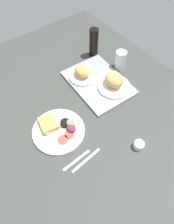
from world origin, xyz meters
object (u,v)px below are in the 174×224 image
object	(u,v)px
espresso_cup	(139,145)
soda_bottle	(94,43)
bread_plate_near	(83,73)
fork	(77,160)
bread_plate_far	(114,82)
plate_with_salad	(58,129)
serving_tray	(98,82)
knife	(86,160)
drinking_glass	(120,60)

from	to	relation	value
espresso_cup	soda_bottle	bearing A→B (deg)	158.94
bread_plate_near	fork	xyz separation A→B (cm)	(45.17, -38.01, -4.71)
bread_plate_far	espresso_cup	bearing A→B (deg)	-24.08
plate_with_salad	fork	world-z (taller)	plate_with_salad
serving_tray	knife	bearing A→B (deg)	-45.92
bread_plate_near	bread_plate_far	distance (cm)	22.10
plate_with_salad	drinking_glass	bearing A→B (deg)	105.37
fork	knife	xyz separation A→B (cm)	(3.00, 4.00, 0.00)
espresso_cup	fork	distance (cm)	33.92
bread_plate_far	espresso_cup	distance (cm)	43.88
serving_tray	espresso_cup	world-z (taller)	espresso_cup
bread_plate_near	knife	bearing A→B (deg)	-35.22
bread_plate_near	soda_bottle	bearing A→B (deg)	125.13
bread_plate_near	drinking_glass	world-z (taller)	drinking_glass
serving_tray	bread_plate_near	distance (cm)	12.11
plate_with_salad	knife	xyz separation A→B (cm)	(23.65, 1.59, -1.41)
serving_tray	bread_plate_near	world-z (taller)	bread_plate_near
soda_bottle	fork	size ratio (longest dim) A/B	1.24
plate_with_salad	fork	xyz separation A→B (cm)	(20.65, -2.41, -1.41)
bread_plate_far	bread_plate_near	bearing A→B (deg)	-151.26
fork	drinking_glass	bearing A→B (deg)	28.27
plate_with_salad	fork	distance (cm)	20.84
drinking_glass	fork	distance (cm)	75.71
serving_tray	espresso_cup	bearing A→B (deg)	-14.35
bread_plate_far	plate_with_salad	xyz separation A→B (cm)	(5.14, -46.22, -3.99)
knife	serving_tray	bearing A→B (deg)	39.68
serving_tray	knife	size ratio (longest dim) A/B	2.37
soda_bottle	bread_plate_far	bearing A→B (deg)	-17.41
bread_plate_far	knife	size ratio (longest dim) A/B	1.12
bread_plate_near	serving_tray	bearing A→B (deg)	28.28
espresso_cup	bread_plate_far	bearing A→B (deg)	155.92
bread_plate_near	knife	xyz separation A→B (cm)	(48.17, -34.01, -4.71)
bread_plate_near	soda_bottle	world-z (taller)	soda_bottle
bread_plate_near	soda_bottle	distance (cm)	26.79
drinking_glass	knife	distance (cm)	73.91
drinking_glass	espresso_cup	bearing A→B (deg)	-33.48
knife	bread_plate_far	bearing A→B (deg)	28.43
knife	plate_with_salad	bearing A→B (deg)	89.44
serving_tray	soda_bottle	world-z (taller)	soda_bottle
plate_with_salad	knife	world-z (taller)	plate_with_salad
bread_plate_far	knife	bearing A→B (deg)	-57.17
soda_bottle	drinking_glass	bearing A→B (deg)	14.51
serving_tray	bread_plate_near	bearing A→B (deg)	-151.72
bread_plate_near	plate_with_salad	distance (cm)	43.35
serving_tray	plate_with_salad	size ratio (longest dim) A/B	1.52
soda_bottle	fork	distance (cm)	85.25
serving_tray	drinking_glass	size ratio (longest dim) A/B	3.34
bread_plate_far	espresso_cup	world-z (taller)	bread_plate_far
soda_bottle	knife	distance (cm)	84.73
soda_bottle	plate_with_salad	bearing A→B (deg)	-55.23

